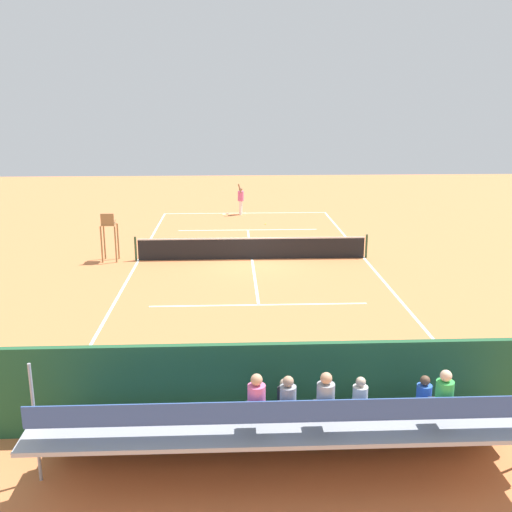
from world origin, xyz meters
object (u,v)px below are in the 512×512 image
Objects in this scene: equipment_bag at (287,408)px; umpire_chair at (109,232)px; tennis_ball_near at (265,224)px; tennis_player at (241,198)px; tennis_racket at (224,214)px; tennis_net at (252,248)px; courtside_bench at (355,389)px; bleacher_stand at (290,425)px.

umpire_chair is at bearing -64.17° from equipment_bag.
tennis_ball_near is (-0.77, -20.84, -0.15)m from equipment_bag.
tennis_player is 1.43m from tennis_racket.
umpire_chair reaches higher than equipment_bag.
courtside_bench is at bearing 97.78° from tennis_net.
equipment_bag is 23.97m from tennis_player.
tennis_net is at bearing -179.71° from umpire_chair.
equipment_bag is (1.54, 0.13, -0.38)m from courtside_bench.
tennis_racket is (1.44, -25.94, -0.93)m from bleacher_stand.
tennis_racket is (3.13, -23.86, -0.54)m from courtside_bench.
courtside_bench is (-8.01, 13.24, -0.76)m from umpire_chair.
tennis_net is 4.81× the size of umpire_chair.
bleacher_stand is 4.23× the size of umpire_chair.
umpire_chair is 15.49m from courtside_bench.
umpire_chair is (6.20, 0.03, 0.81)m from tennis_net.
bleacher_stand is at bearing 87.70° from tennis_ball_near.
tennis_net is 19.64× the size of tennis_racket.
courtside_bench is at bearing 97.47° from tennis_racket.
bleacher_stand is 22.83m from tennis_ball_near.
tennis_player is 3.67× the size of tennis_racket.
tennis_racket is (1.03, -0.04, -1.00)m from tennis_player.
tennis_net reaches higher than courtside_bench.
tennis_player is (0.29, -10.55, 0.51)m from tennis_net.
tennis_net is 5.35× the size of tennis_player.
equipment_bag is at bearing -94.28° from bleacher_stand.
courtside_bench is at bearing -175.24° from equipment_bag.
tennis_player is (2.10, -23.82, 0.46)m from courtside_bench.
tennis_player reaches higher than courtside_bench.
umpire_chair reaches higher than courtside_bench.
umpire_chair reaches higher than tennis_ball_near.
tennis_ball_near reaches higher than tennis_racket.
courtside_bench is 0.93× the size of tennis_player.
bleacher_stand is 16.59m from umpire_chair.
umpire_chair is at bearing 45.90° from tennis_ball_near.
courtside_bench is (-1.69, -2.09, -0.38)m from bleacher_stand.
tennis_ball_near is at bearing 113.09° from tennis_player.
tennis_player is (-5.91, -10.58, -0.30)m from umpire_chair.
tennis_player is at bearing -119.20° from umpire_chair.
bleacher_stand is 137.27× the size of tennis_ball_near.
bleacher_stand is 26.00m from tennis_racket.
tennis_net reaches higher than tennis_ball_near.
tennis_net is 11.44× the size of equipment_bag.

